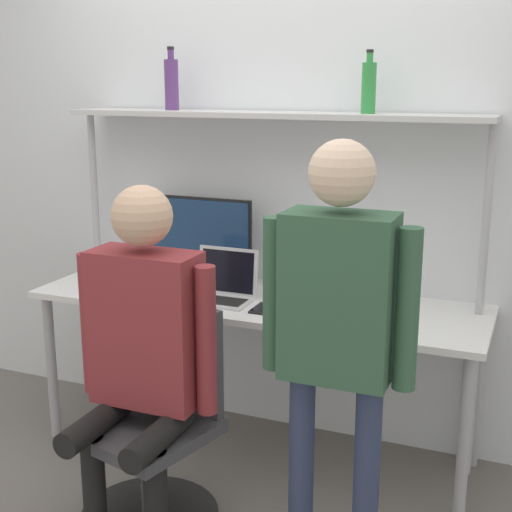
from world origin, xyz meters
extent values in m
plane|color=slate|center=(0.00, 0.00, 0.00)|extent=(12.00, 12.00, 0.00)
cube|color=silver|center=(0.00, 0.68, 1.35)|extent=(8.00, 0.06, 2.70)
cube|color=white|center=(0.00, 0.34, 0.76)|extent=(2.11, 0.63, 0.03)
cylinder|color=#A5A5AA|center=(-1.00, 0.08, 0.37)|extent=(0.05, 0.05, 0.74)
cylinder|color=#A5A5AA|center=(1.00, 0.08, 0.37)|extent=(0.05, 0.05, 0.74)
cylinder|color=#A5A5AA|center=(-1.00, 0.59, 0.37)|extent=(0.05, 0.05, 0.74)
cylinder|color=#A5A5AA|center=(1.00, 0.59, 0.37)|extent=(0.05, 0.05, 0.74)
cube|color=silver|center=(0.00, 0.50, 1.61)|extent=(2.01, 0.28, 0.02)
cylinder|color=#B2B2B7|center=(-0.98, 0.50, 0.81)|extent=(0.04, 0.04, 1.62)
cylinder|color=#B2B2B7|center=(0.98, 0.50, 0.81)|extent=(0.04, 0.04, 1.62)
cylinder|color=black|center=(-0.38, 0.49, 0.78)|extent=(0.22, 0.22, 0.01)
cylinder|color=black|center=(-0.38, 0.49, 0.84)|extent=(0.06, 0.06, 0.10)
cube|color=black|center=(-0.38, 0.50, 1.04)|extent=(0.58, 0.01, 0.33)
cube|color=navy|center=(-0.38, 0.49, 1.04)|extent=(0.56, 0.02, 0.31)
cube|color=silver|center=(-0.14, 0.23, 0.78)|extent=(0.30, 0.22, 0.01)
cube|color=black|center=(-0.14, 0.22, 0.78)|extent=(0.25, 0.12, 0.00)
cube|color=silver|center=(-0.14, 0.33, 0.89)|extent=(0.30, 0.03, 0.22)
cube|color=black|center=(-0.14, 0.33, 0.89)|extent=(0.26, 0.02, 0.19)
cube|color=black|center=(0.09, 0.20, 0.78)|extent=(0.07, 0.15, 0.01)
cube|color=black|center=(0.09, 0.20, 0.78)|extent=(0.06, 0.13, 0.00)
cylinder|color=#4C4C51|center=(-0.16, -0.41, 0.23)|extent=(0.06, 0.06, 0.34)
cube|color=#3F3F44|center=(-0.16, -0.41, 0.43)|extent=(0.56, 0.56, 0.05)
cube|color=#3F3F44|center=(-0.11, -0.20, 0.68)|extent=(0.41, 0.14, 0.45)
cylinder|color=black|center=(-0.30, -0.58, 0.23)|extent=(0.09, 0.09, 0.45)
cylinder|color=black|center=(-0.02, -0.58, 0.23)|extent=(0.09, 0.09, 0.45)
cylinder|color=black|center=(-0.30, -0.55, 0.50)|extent=(0.10, 0.38, 0.10)
cylinder|color=black|center=(-0.02, -0.55, 0.50)|extent=(0.10, 0.38, 0.10)
cube|color=maroon|center=(-0.16, -0.38, 0.84)|extent=(0.42, 0.20, 0.60)
cylinder|color=maroon|center=(-0.41, -0.38, 0.83)|extent=(0.08, 0.08, 0.57)
cylinder|color=maroon|center=(0.10, -0.38, 0.83)|extent=(0.08, 0.08, 0.57)
sphere|color=#D8AD8C|center=(-0.16, -0.38, 1.28)|extent=(0.23, 0.23, 0.23)
cylinder|color=#2D3856|center=(0.49, -0.43, 0.40)|extent=(0.09, 0.09, 0.79)
cylinder|color=#2D3856|center=(0.73, -0.43, 0.40)|extent=(0.09, 0.09, 0.79)
cube|color=#33593F|center=(0.61, -0.43, 1.07)|extent=(0.36, 0.20, 0.56)
cylinder|color=#33593F|center=(0.38, -0.43, 1.06)|extent=(0.08, 0.08, 0.53)
cylinder|color=#33593F|center=(0.83, -0.43, 1.06)|extent=(0.08, 0.08, 0.53)
sphere|color=beige|center=(0.61, -0.43, 1.48)|extent=(0.21, 0.21, 0.21)
cylinder|color=#2D8C3F|center=(0.46, 0.50, 1.73)|extent=(0.06, 0.06, 0.21)
cylinder|color=#2D8C3F|center=(0.46, 0.50, 1.86)|extent=(0.03, 0.03, 0.04)
cylinder|color=black|center=(0.46, 0.50, 1.88)|extent=(0.03, 0.03, 0.01)
cylinder|color=#593372|center=(-0.51, 0.50, 1.74)|extent=(0.07, 0.07, 0.24)
cylinder|color=#593372|center=(-0.51, 0.50, 1.88)|extent=(0.03, 0.03, 0.04)
cylinder|color=black|center=(-0.51, 0.50, 1.91)|extent=(0.03, 0.03, 0.01)
camera|label=1|loc=(1.21, -2.59, 1.76)|focal=50.00mm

